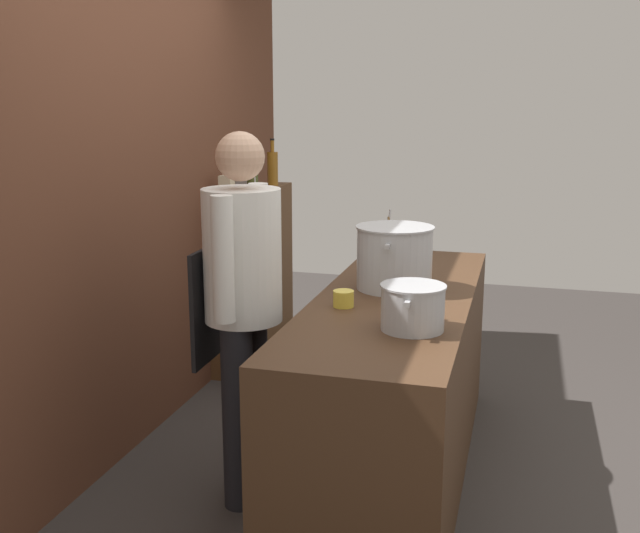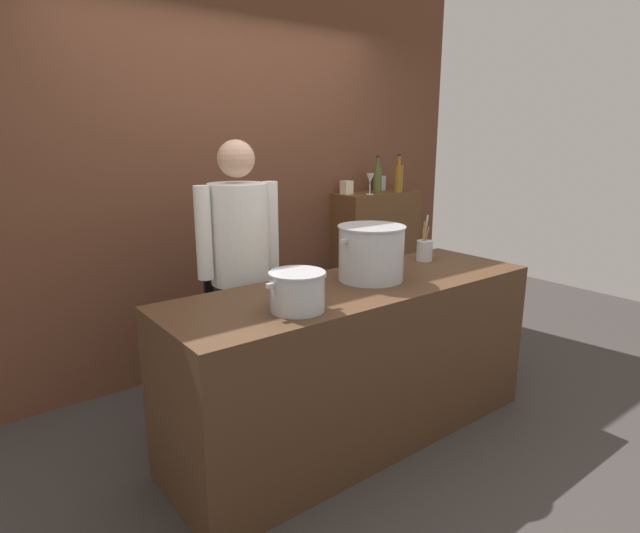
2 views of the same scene
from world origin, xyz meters
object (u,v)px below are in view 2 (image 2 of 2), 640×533
Objects in this scene: spice_tin_cream at (347,187)px; chef at (240,262)px; wine_bottle_olive at (377,179)px; wine_glass_short at (370,179)px; stockpot_large at (371,253)px; stockpot_small at (297,291)px; utensil_crock at (424,250)px; butter_jar at (299,278)px; wine_bottle_amber at (399,178)px; spice_tin_silver at (379,183)px.

chef is at bearing -155.13° from spice_tin_cream.
chef is 5.48× the size of wine_bottle_olive.
stockpot_large is at bearing -132.47° from wine_glass_short.
wine_glass_short is at bearing 37.97° from stockpot_small.
stockpot_large is 0.60m from utensil_crock.
butter_jar is at bearing -146.09° from wine_glass_short.
utensil_crock is 1.16m from spice_tin_cream.
wine_bottle_amber is at bearing 32.88° from stockpot_small.
butter_jar is 0.84× the size of spice_tin_cream.
wine_glass_short is (1.36, 0.91, 0.41)m from butter_jar.
stockpot_large reaches higher than butter_jar.
butter_jar is (0.25, 0.34, -0.06)m from stockpot_small.
stockpot_large is at bearing -134.64° from wine_bottle_olive.
spice_tin_cream is at bearing 54.94° from stockpot_large.
butter_jar is (-0.38, 0.16, -0.12)m from stockpot_large.
wine_bottle_olive reaches higher than stockpot_small.
chef is at bearing -161.05° from wine_bottle_olive.
stockpot_small is 0.43m from butter_jar.
spice_tin_cream is at bearing 43.33° from stockpot_small.
butter_jar is at bearing 105.12° from chef.
spice_tin_cream is 0.86× the size of spice_tin_silver.
spice_tin_silver reaches higher than utensil_crock.
stockpot_small is 2.54× the size of spice_tin_silver.
stockpot_large reaches higher than stockpot_small.
wine_bottle_amber is 0.48m from spice_tin_cream.
stockpot_large is 1.43× the size of wine_bottle_olive.
spice_tin_silver is at bearing 44.85° from stockpot_large.
stockpot_small is 2.40m from spice_tin_silver.
wine_bottle_amber is 1.04× the size of wine_bottle_olive.
wine_bottle_amber is at bearing -24.78° from wine_bottle_olive.
butter_jar is 0.54× the size of wine_glass_short.
wine_bottle_amber reaches higher than spice_tin_cream.
wine_bottle_olive is at bearing 45.36° from stockpot_large.
wine_bottle_amber is at bearing -166.09° from chef.
stockpot_large is 1.63m from wine_bottle_olive.
chef is at bearing 157.14° from utensil_crock.
wine_bottle_olive is at bearing 25.90° from wine_glass_short.
chef is 1.18m from utensil_crock.
wine_bottle_amber reaches higher than spice_tin_silver.
spice_tin_silver is at bearing 7.51° from spice_tin_cream.
butter_jar is at bearing -146.82° from wine_bottle_olive.
spice_tin_silver is (0.42, 0.06, 0.01)m from spice_tin_cream.
wine_bottle_olive is 2.39× the size of spice_tin_silver.
chef is 1.92m from spice_tin_silver.
utensil_crock is at bearing -121.00° from spice_tin_silver.
wine_bottle_amber is 2.49× the size of spice_tin_silver.
wine_glass_short is (0.98, 1.07, 0.29)m from stockpot_large.
wine_glass_short reaches higher than stockpot_large.
utensil_crock is at bearing -118.06° from wine_bottle_olive.
wine_glass_short is (0.39, 0.95, 0.37)m from utensil_crock.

